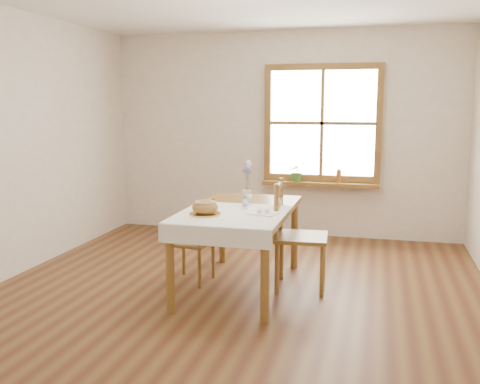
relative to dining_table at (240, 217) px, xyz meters
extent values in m
plane|color=brown|center=(0.00, -0.30, -0.66)|extent=(5.00, 5.00, 0.00)
cube|color=beige|center=(0.00, 2.20, 0.64)|extent=(4.50, 0.10, 2.60)
cube|color=beige|center=(0.00, -2.80, 0.64)|extent=(4.50, 0.10, 2.60)
cube|color=beige|center=(-2.25, -0.30, 0.64)|extent=(0.10, 5.00, 2.60)
cube|color=brown|center=(0.50, 2.16, 1.48)|extent=(1.46, 0.08, 0.08)
cube|color=brown|center=(0.50, 2.16, 0.10)|extent=(1.46, 0.08, 0.08)
cube|color=brown|center=(-0.19, 2.16, 0.79)|extent=(0.08, 0.08, 1.30)
cube|color=brown|center=(1.19, 2.16, 0.79)|extent=(0.08, 0.08, 1.30)
cube|color=brown|center=(0.50, 2.16, 0.79)|extent=(0.04, 0.06, 1.30)
cube|color=brown|center=(0.50, 2.16, 0.79)|extent=(1.30, 0.06, 0.04)
cube|color=white|center=(0.50, 2.19, 0.79)|extent=(1.30, 0.01, 1.30)
cube|color=brown|center=(0.50, 2.10, 0.03)|extent=(1.46, 0.20, 0.05)
cube|color=brown|center=(0.00, 0.00, 0.06)|extent=(0.90, 1.60, 0.05)
cylinder|color=brown|center=(-0.39, -0.74, -0.31)|extent=(0.07, 0.07, 0.70)
cylinder|color=brown|center=(0.39, -0.74, -0.31)|extent=(0.07, 0.07, 0.70)
cylinder|color=brown|center=(-0.39, 0.74, -0.31)|extent=(0.07, 0.07, 0.70)
cylinder|color=brown|center=(0.39, 0.74, -0.31)|extent=(0.07, 0.07, 0.70)
cube|color=white|center=(0.00, -0.30, 0.09)|extent=(0.91, 0.99, 0.01)
cylinder|color=silver|center=(-0.20, -0.40, 0.10)|extent=(0.33, 0.33, 0.01)
ellipsoid|color=#AD823D|center=(-0.20, -0.40, 0.17)|extent=(0.22, 0.22, 0.12)
cube|color=white|center=(0.27, -0.24, 0.10)|extent=(0.27, 0.25, 0.01)
cylinder|color=silver|center=(0.06, -0.06, 0.14)|extent=(0.05, 0.05, 0.09)
cylinder|color=silver|center=(0.06, 0.12, 0.14)|extent=(0.06, 0.06, 0.10)
cylinder|color=silver|center=(-0.04, 0.40, 0.13)|extent=(0.11, 0.11, 0.09)
imported|color=#386A2A|center=(0.21, 2.10, 0.15)|extent=(0.27, 0.29, 0.19)
cylinder|color=#95511B|center=(0.73, 2.10, 0.14)|extent=(0.07, 0.07, 0.18)
camera|label=1|loc=(1.20, -4.61, 1.02)|focal=40.00mm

